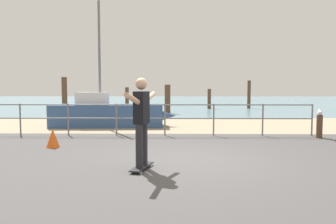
% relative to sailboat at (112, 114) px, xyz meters
% --- Properties ---
extents(ground_plane, '(24.00, 10.00, 0.04)m').
position_rel_sailboat_xyz_m(ground_plane, '(2.79, -7.11, -0.52)').
color(ground_plane, '#474444').
rests_on(ground_plane, ground).
extents(beach_strip, '(24.00, 6.00, 0.04)m').
position_rel_sailboat_xyz_m(beach_strip, '(2.79, 0.89, -0.52)').
color(beach_strip, tan).
rests_on(beach_strip, ground).
extents(sea_surface, '(72.00, 50.00, 0.04)m').
position_rel_sailboat_xyz_m(sea_surface, '(2.79, 28.89, -0.52)').
color(sea_surface, slate).
rests_on(sea_surface, ground).
extents(railing_fence, '(12.67, 0.05, 1.05)m').
position_rel_sailboat_xyz_m(railing_fence, '(0.64, -2.51, 0.18)').
color(railing_fence, slate).
rests_on(railing_fence, ground).
extents(sailboat, '(5.00, 1.61, 5.00)m').
position_rel_sailboat_xyz_m(sailboat, '(0.00, 0.00, 0.00)').
color(sailboat, '#335184').
rests_on(sailboat, ground).
extents(skateboard, '(0.40, 0.82, 0.08)m').
position_rel_sailboat_xyz_m(skateboard, '(1.91, -6.94, -0.45)').
color(skateboard, black).
rests_on(skateboard, ground).
extents(skateboarder, '(0.45, 1.42, 1.65)m').
position_rel_sailboat_xyz_m(skateboarder, '(1.91, -6.94, 0.50)').
color(skateboarder, '#26262B').
rests_on(skateboarder, skateboard).
extents(bollard_short, '(0.18, 0.18, 0.74)m').
position_rel_sailboat_xyz_m(bollard_short, '(6.99, -2.95, -0.15)').
color(bollard_short, '#513826').
rests_on(bollard_short, ground).
extents(seagull, '(0.25, 0.47, 0.18)m').
position_rel_sailboat_xyz_m(seagull, '(7.00, -2.94, 0.29)').
color(seagull, white).
rests_on(seagull, bollard_short).
extents(groyne_post_0, '(0.32, 0.32, 2.25)m').
position_rel_sailboat_xyz_m(groyne_post_0, '(-4.12, 6.47, 0.60)').
color(groyne_post_0, '#513826').
rests_on(groyne_post_0, ground).
extents(groyne_post_1, '(0.27, 0.27, 1.66)m').
position_rel_sailboat_xyz_m(groyne_post_1, '(-1.01, 11.11, 0.31)').
color(groyne_post_1, '#513826').
rests_on(groyne_post_1, ground).
extents(groyne_post_2, '(0.36, 0.36, 1.80)m').
position_rel_sailboat_xyz_m(groyne_post_2, '(2.10, 7.20, 0.38)').
color(groyne_post_2, '#513826').
rests_on(groyne_post_2, ground).
extents(groyne_post_3, '(0.27, 0.27, 1.54)m').
position_rel_sailboat_xyz_m(groyne_post_3, '(5.21, 11.90, 0.25)').
color(groyne_post_3, '#513826').
rests_on(groyne_post_3, ground).
extents(groyne_post_4, '(0.26, 0.26, 2.19)m').
position_rel_sailboat_xyz_m(groyne_post_4, '(8.32, 12.22, 0.57)').
color(groyne_post_4, '#513826').
rests_on(groyne_post_4, ground).
extents(traffic_cone, '(0.36, 0.36, 0.50)m').
position_rel_sailboat_xyz_m(traffic_cone, '(-0.62, -4.70, -0.27)').
color(traffic_cone, '#E55919').
rests_on(traffic_cone, ground).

